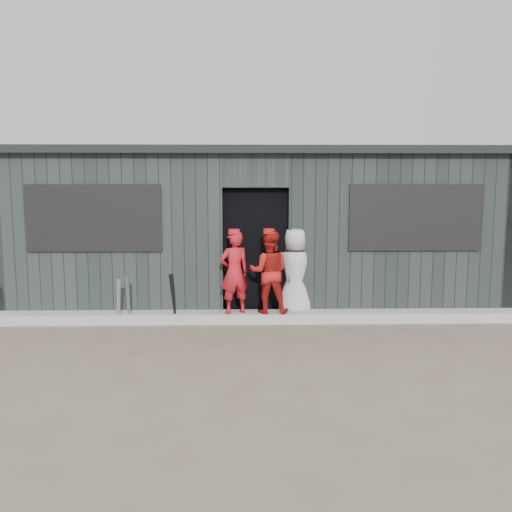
{
  "coord_description": "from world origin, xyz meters",
  "views": [
    {
      "loc": [
        -0.2,
        -6.51,
        2.12
      ],
      "look_at": [
        0.0,
        1.8,
        1.0
      ],
      "focal_mm": 40.0,
      "sensor_mm": 36.0,
      "label": 1
    }
  ],
  "objects_px": {
    "bat_left": "(119,302)",
    "bat_mid": "(128,300)",
    "player_red_right": "(269,272)",
    "dugout": "(254,227)",
    "bat_right": "(173,299)",
    "player_red_left": "(234,272)",
    "player_grey_back": "(295,273)"
  },
  "relations": [
    {
      "from": "dugout",
      "to": "bat_left",
      "type": "bearing_deg",
      "value": -137.48
    },
    {
      "from": "bat_left",
      "to": "bat_right",
      "type": "height_order",
      "value": "bat_right"
    },
    {
      "from": "player_red_right",
      "to": "player_grey_back",
      "type": "distance_m",
      "value": 0.52
    },
    {
      "from": "bat_mid",
      "to": "bat_right",
      "type": "xyz_separation_m",
      "value": [
        0.66,
        -0.02,
        0.02
      ]
    },
    {
      "from": "bat_right",
      "to": "dugout",
      "type": "relative_size",
      "value": 0.09
    },
    {
      "from": "bat_left",
      "to": "player_red_right",
      "type": "xyz_separation_m",
      "value": [
        2.2,
        0.13,
        0.41
      ]
    },
    {
      "from": "player_red_left",
      "to": "player_red_right",
      "type": "bearing_deg",
      "value": 162.23
    },
    {
      "from": "bat_mid",
      "to": "player_grey_back",
      "type": "bearing_deg",
      "value": 8.99
    },
    {
      "from": "dugout",
      "to": "player_red_right",
      "type": "bearing_deg",
      "value": -83.61
    },
    {
      "from": "player_red_left",
      "to": "bat_right",
      "type": "bearing_deg",
      "value": -15.77
    },
    {
      "from": "bat_left",
      "to": "player_red_left",
      "type": "relative_size",
      "value": 0.57
    },
    {
      "from": "player_grey_back",
      "to": "dugout",
      "type": "relative_size",
      "value": 0.17
    },
    {
      "from": "player_red_right",
      "to": "dugout",
      "type": "relative_size",
      "value": 0.15
    },
    {
      "from": "player_red_right",
      "to": "dugout",
      "type": "xyz_separation_m",
      "value": [
        -0.19,
        1.71,
        0.52
      ]
    },
    {
      "from": "bat_left",
      "to": "bat_mid",
      "type": "distance_m",
      "value": 0.14
    },
    {
      "from": "bat_left",
      "to": "bat_right",
      "type": "distance_m",
      "value": 0.79
    },
    {
      "from": "player_grey_back",
      "to": "player_red_right",
      "type": "bearing_deg",
      "value": 37.92
    },
    {
      "from": "bat_right",
      "to": "dugout",
      "type": "bearing_deg",
      "value": 56.35
    },
    {
      "from": "bat_right",
      "to": "player_red_right",
      "type": "relative_size",
      "value": 0.64
    },
    {
      "from": "bat_right",
      "to": "player_grey_back",
      "type": "bearing_deg",
      "value": 12.68
    },
    {
      "from": "bat_left",
      "to": "player_grey_back",
      "type": "height_order",
      "value": "player_grey_back"
    },
    {
      "from": "bat_left",
      "to": "bat_mid",
      "type": "bearing_deg",
      "value": 14.84
    },
    {
      "from": "bat_mid",
      "to": "player_red_right",
      "type": "height_order",
      "value": "player_red_right"
    },
    {
      "from": "bat_right",
      "to": "player_red_left",
      "type": "height_order",
      "value": "player_red_left"
    },
    {
      "from": "player_red_right",
      "to": "player_red_left",
      "type": "bearing_deg",
      "value": 7.16
    },
    {
      "from": "player_red_right",
      "to": "player_grey_back",
      "type": "relative_size",
      "value": 0.87
    },
    {
      "from": "dugout",
      "to": "bat_right",
      "type": "bearing_deg",
      "value": -123.65
    },
    {
      "from": "player_red_right",
      "to": "dugout",
      "type": "bearing_deg",
      "value": -79.86
    },
    {
      "from": "dugout",
      "to": "player_grey_back",
      "type": "bearing_deg",
      "value": -66.63
    },
    {
      "from": "player_red_right",
      "to": "bat_left",
      "type": "bearing_deg",
      "value": 7.21
    },
    {
      "from": "bat_mid",
      "to": "player_red_left",
      "type": "height_order",
      "value": "player_red_left"
    },
    {
      "from": "bat_mid",
      "to": "player_red_left",
      "type": "bearing_deg",
      "value": 2.49
    }
  ]
}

